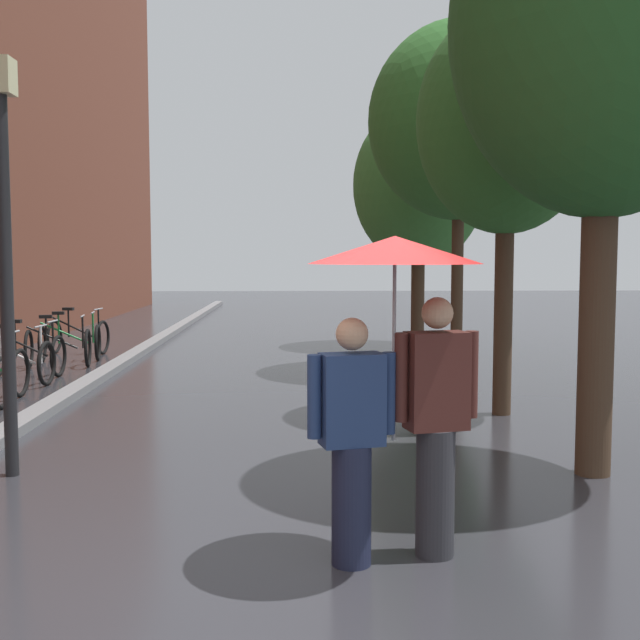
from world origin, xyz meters
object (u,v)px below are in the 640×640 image
parked_bicycle_6 (58,347)px  street_lamp_post (4,232)px  street_tree_0 (605,24)px  parked_bicycle_4 (14,362)px  parked_bicycle_8 (78,336)px  street_tree_2 (459,122)px  couple_under_umbrella (395,347)px  parked_bicycle_5 (28,354)px  street_tree_1 (507,122)px  parked_bicycle_7 (70,342)px  street_tree_3 (419,186)px

parked_bicycle_6 → street_lamp_post: size_ratio=0.31×
street_tree_0 → parked_bicycle_4: (-7.11, 5.14, -3.67)m
parked_bicycle_4 → parked_bicycle_8: size_ratio=0.97×
street_tree_2 → couple_under_umbrella: 9.18m
parked_bicycle_5 → parked_bicycle_6: 1.06m
street_tree_1 → parked_bicycle_6: (-6.89, 4.33, -3.28)m
parked_bicycle_7 → parked_bicycle_8: bearing=97.5°
parked_bicycle_7 → couple_under_umbrella: couple_under_umbrella is taller
parked_bicycle_6 → street_tree_3: bearing=24.3°
parked_bicycle_5 → street_lamp_post: (1.85, -5.89, 1.85)m
street_tree_0 → parked_bicycle_5: size_ratio=5.25×
street_tree_1 → street_tree_2: bearing=86.9°
street_tree_2 → parked_bicycle_8: bearing=160.8°
parked_bicycle_4 → parked_bicycle_5: (-0.09, 0.88, 0.00)m
parked_bicycle_4 → parked_bicycle_7: 2.78m
street_tree_0 → couple_under_umbrella: bearing=-137.1°
parked_bicycle_5 → street_tree_0: bearing=-39.9°
parked_bicycle_7 → parked_bicycle_4: bearing=-91.3°
street_tree_1 → parked_bicycle_8: street_tree_1 is taller
street_tree_2 → street_tree_3: street_tree_2 is taller
street_lamp_post → street_tree_2: bearing=49.6°
couple_under_umbrella → street_lamp_post: (-3.25, 2.07, 0.80)m
parked_bicycle_7 → parked_bicycle_8: 1.12m
couple_under_umbrella → street_lamp_post: size_ratio=0.57×
parked_bicycle_8 → parked_bicycle_7: bearing=-82.5°
parked_bicycle_6 → parked_bicycle_7: (-0.04, 0.87, 0.00)m
street_tree_0 → couple_under_umbrella: (-2.09, -1.94, -2.63)m
parked_bicycle_4 → parked_bicycle_6: 1.92m
parked_bicycle_6 → parked_bicycle_8: same height
parked_bicycle_4 → couple_under_umbrella: (5.02, -7.09, 1.05)m
street_tree_3 → parked_bicycle_4: (-7.10, -5.07, -3.17)m
parked_bicycle_6 → couple_under_umbrella: bearing=-61.4°
parked_bicycle_6 → street_tree_1: bearing=-32.2°
street_tree_1 → street_tree_3: street_tree_3 is taller
parked_bicycle_8 → parked_bicycle_4: bearing=-88.8°
parked_bicycle_8 → street_tree_2: bearing=-19.2°
street_tree_3 → street_tree_0: bearing=-89.9°
parked_bicycle_5 → parked_bicycle_8: (0.01, 3.01, 0.00)m
parked_bicycle_4 → parked_bicycle_5: same height
street_tree_3 → parked_bicycle_5: bearing=-149.7°
parked_bicycle_5 → parked_bicycle_8: 3.01m
street_tree_3 → parked_bicycle_7: size_ratio=4.56×
street_tree_3 → street_lamp_post: bearing=-117.9°
parked_bicycle_6 → parked_bicycle_7: bearing=92.6°
couple_under_umbrella → street_lamp_post: 3.94m
street_tree_1 → parked_bicycle_7: (-6.93, 5.19, -3.28)m
street_tree_1 → parked_bicycle_5: size_ratio=4.59×
parked_bicycle_4 → street_lamp_post: size_ratio=0.30×
street_tree_0 → street_tree_2: size_ratio=0.97×
couple_under_umbrella → parked_bicycle_6: bearing=118.6°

